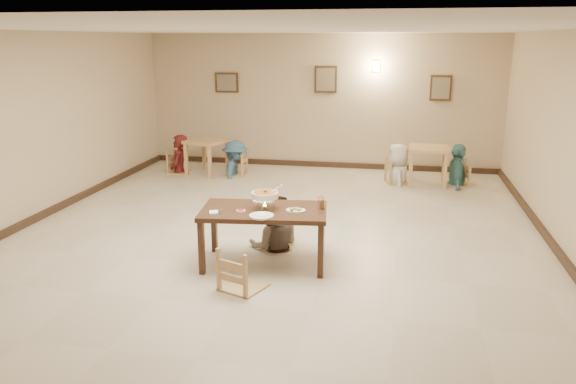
% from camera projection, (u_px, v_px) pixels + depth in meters
% --- Properties ---
extents(floor, '(10.00, 10.00, 0.00)m').
position_uv_depth(floor, '(274.00, 239.00, 8.34)').
color(floor, beige).
rests_on(floor, ground).
extents(ceiling, '(10.00, 10.00, 0.00)m').
position_uv_depth(ceiling, '(272.00, 29.00, 7.55)').
color(ceiling, silver).
rests_on(ceiling, wall_back).
extents(wall_back, '(10.00, 0.00, 10.00)m').
position_uv_depth(wall_back, '(321.00, 102.00, 12.68)').
color(wall_back, '#C8B090').
rests_on(wall_back, floor).
extents(wall_front, '(10.00, 0.00, 10.00)m').
position_uv_depth(wall_front, '(83.00, 286.00, 3.22)').
color(wall_front, '#C8B090').
rests_on(wall_front, floor).
extents(wall_left, '(0.00, 10.00, 10.00)m').
position_uv_depth(wall_left, '(21.00, 131.00, 8.69)').
color(wall_left, '#C8B090').
rests_on(wall_left, floor).
extents(wall_right, '(0.00, 10.00, 10.00)m').
position_uv_depth(wall_right, '(576.00, 149.00, 7.21)').
color(wall_right, '#C8B090').
rests_on(wall_right, floor).
extents(baseboard_back, '(8.00, 0.06, 0.12)m').
position_uv_depth(baseboard_back, '(320.00, 164.00, 13.03)').
color(baseboard_back, '#332217').
rests_on(baseboard_back, floor).
extents(baseboard_left, '(0.06, 10.00, 0.12)m').
position_uv_depth(baseboard_left, '(34.00, 219.00, 9.07)').
color(baseboard_left, '#332217').
rests_on(baseboard_left, floor).
extents(baseboard_right, '(0.06, 10.00, 0.12)m').
position_uv_depth(baseboard_right, '(560.00, 254.00, 7.59)').
color(baseboard_right, '#332217').
rests_on(baseboard_right, floor).
extents(picture_a, '(0.55, 0.04, 0.45)m').
position_uv_depth(picture_a, '(227.00, 83.00, 12.95)').
color(picture_a, '#3E2A16').
rests_on(picture_a, wall_back).
extents(picture_b, '(0.50, 0.04, 0.60)m').
position_uv_depth(picture_b, '(326.00, 79.00, 12.49)').
color(picture_b, '#3E2A16').
rests_on(picture_b, wall_back).
extents(picture_c, '(0.45, 0.04, 0.55)m').
position_uv_depth(picture_c, '(441.00, 88.00, 12.07)').
color(picture_c, '#3E2A16').
rests_on(picture_c, wall_back).
extents(wall_sconce, '(0.16, 0.05, 0.22)m').
position_uv_depth(wall_sconce, '(376.00, 66.00, 12.21)').
color(wall_sconce, '#FFD88C').
rests_on(wall_sconce, wall_back).
extents(main_table, '(1.70, 1.09, 0.75)m').
position_uv_depth(main_table, '(264.00, 215.00, 7.24)').
color(main_table, '#3E2415').
rests_on(main_table, floor).
extents(chair_far, '(0.44, 0.44, 0.94)m').
position_uv_depth(chair_far, '(278.00, 213.00, 7.99)').
color(chair_far, tan).
rests_on(chair_far, floor).
extents(chair_near, '(0.47, 0.47, 1.00)m').
position_uv_depth(chair_near, '(243.00, 249.00, 6.56)').
color(chair_near, tan).
rests_on(chair_near, floor).
extents(main_diner, '(0.84, 0.72, 1.53)m').
position_uv_depth(main_diner, '(274.00, 195.00, 7.82)').
color(main_diner, gray).
rests_on(main_diner, floor).
extents(curry_warmer, '(0.38, 0.34, 0.31)m').
position_uv_depth(curry_warmer, '(265.00, 195.00, 7.19)').
color(curry_warmer, silver).
rests_on(curry_warmer, main_table).
extents(rice_plate_far, '(0.27, 0.27, 0.06)m').
position_uv_depth(rice_plate_far, '(263.00, 201.00, 7.54)').
color(rice_plate_far, white).
rests_on(rice_plate_far, main_table).
extents(rice_plate_near, '(0.31, 0.31, 0.07)m').
position_uv_depth(rice_plate_near, '(261.00, 215.00, 6.91)').
color(rice_plate_near, white).
rests_on(rice_plate_near, main_table).
extents(fried_plate, '(0.25, 0.25, 0.06)m').
position_uv_depth(fried_plate, '(296.00, 210.00, 7.12)').
color(fried_plate, white).
rests_on(fried_plate, main_table).
extents(chili_dish, '(0.12, 0.12, 0.02)m').
position_uv_depth(chili_dish, '(241.00, 211.00, 7.11)').
color(chili_dish, white).
rests_on(chili_dish, main_table).
extents(napkin_cutlery, '(0.17, 0.23, 0.03)m').
position_uv_depth(napkin_cutlery, '(214.00, 213.00, 7.03)').
color(napkin_cutlery, white).
rests_on(napkin_cutlery, main_table).
extents(drink_glass, '(0.08, 0.08, 0.16)m').
position_uv_depth(drink_glass, '(321.00, 203.00, 7.21)').
color(drink_glass, white).
rests_on(drink_glass, main_table).
extents(bg_table_left, '(0.95, 0.95, 0.75)m').
position_uv_depth(bg_table_left, '(206.00, 146.00, 12.19)').
color(bg_table_left, tan).
rests_on(bg_table_left, floor).
extents(bg_table_right, '(0.81, 0.81, 0.78)m').
position_uv_depth(bg_table_right, '(428.00, 154.00, 11.28)').
color(bg_table_right, tan).
rests_on(bg_table_right, floor).
extents(bg_chair_ll, '(0.42, 0.42, 0.90)m').
position_uv_depth(bg_chair_ll, '(179.00, 153.00, 12.35)').
color(bg_chair_ll, tan).
rests_on(bg_chair_ll, floor).
extents(bg_chair_lr, '(0.45, 0.45, 0.95)m').
position_uv_depth(bg_chair_lr, '(235.00, 154.00, 12.11)').
color(bg_chair_lr, tan).
rests_on(bg_chair_lr, floor).
extents(bg_chair_rl, '(0.45, 0.45, 0.96)m').
position_uv_depth(bg_chair_rl, '(398.00, 160.00, 11.47)').
color(bg_chair_rl, tan).
rests_on(bg_chair_rl, floor).
extents(bg_chair_rr, '(0.45, 0.45, 0.96)m').
position_uv_depth(bg_chair_rr, '(458.00, 162.00, 11.29)').
color(bg_chair_rr, tan).
rests_on(bg_chair_rr, floor).
extents(bg_diner_a, '(0.47, 0.66, 1.70)m').
position_uv_depth(bg_diner_a, '(178.00, 135.00, 12.24)').
color(bg_diner_a, '#521517').
rests_on(bg_diner_a, floor).
extents(bg_diner_b, '(0.67, 1.05, 1.53)m').
position_uv_depth(bg_diner_b, '(235.00, 141.00, 12.03)').
color(bg_diner_b, teal).
rests_on(bg_diner_b, floor).
extents(bg_diner_c, '(0.64, 0.87, 1.63)m').
position_uv_depth(bg_diner_c, '(399.00, 144.00, 11.38)').
color(bg_diner_c, silver).
rests_on(bg_diner_c, floor).
extents(bg_diner_d, '(0.43, 1.00, 1.70)m').
position_uv_depth(bg_diner_d, '(459.00, 144.00, 11.19)').
color(bg_diner_d, teal).
rests_on(bg_diner_d, floor).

